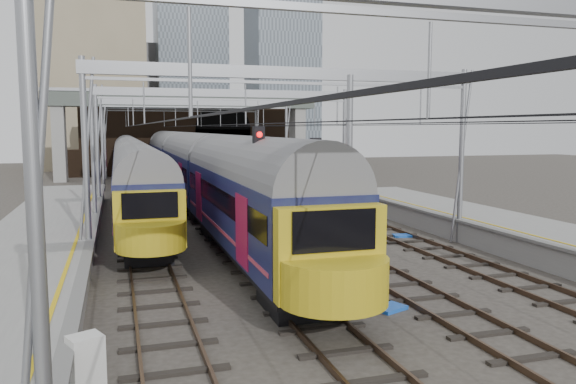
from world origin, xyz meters
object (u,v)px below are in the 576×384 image
object	(u,v)px
signal_near_left	(258,187)
signal_near_centre	(314,193)
train_second	(130,162)
train_main	(181,162)
relay_cabinet	(86,366)

from	to	relation	value
signal_near_left	signal_near_centre	size ratio (longest dim) A/B	1.08
train_second	signal_near_centre	bearing A→B (deg)	-80.92
train_main	signal_near_centre	distance (m)	29.25
signal_near_left	signal_near_centre	bearing A→B (deg)	-29.52
signal_near_left	relay_cabinet	bearing A→B (deg)	-139.92
train_second	relay_cabinet	world-z (taller)	train_second
train_second	signal_near_left	bearing A→B (deg)	-83.92
train_main	signal_near_centre	bearing A→B (deg)	-87.50
train_main	train_second	xyz separation A→B (m)	(-4.00, 3.80, -0.20)
relay_cabinet	signal_near_centre	bearing A→B (deg)	17.88
train_main	signal_near_centre	size ratio (longest dim) A/B	13.63
train_second	relay_cabinet	bearing A→B (deg)	-92.62
train_second	train_main	bearing A→B (deg)	-43.51
signal_near_left	relay_cabinet	size ratio (longest dim) A/B	4.29
signal_near_centre	train_main	bearing A→B (deg)	90.55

